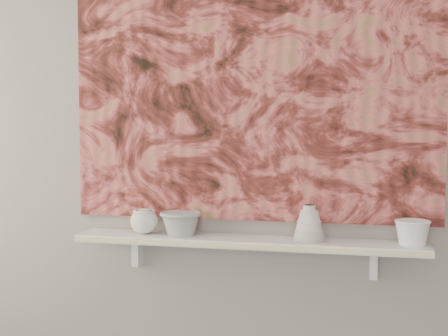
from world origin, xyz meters
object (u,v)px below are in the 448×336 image
(painting, at_px, (251,85))
(bell_vessel, at_px, (309,223))
(shelf, at_px, (247,242))
(cup_cream, at_px, (144,221))
(bowl_grey, at_px, (181,223))
(bowl_white, at_px, (412,233))

(painting, distance_m, bell_vessel, 0.60)
(shelf, xyz_separation_m, cup_cream, (-0.43, 0.00, 0.07))
(bowl_grey, bearing_deg, painting, 16.28)
(bell_vessel, bearing_deg, shelf, 180.00)
(bowl_white, bearing_deg, painting, 172.70)
(bowl_grey, distance_m, bell_vessel, 0.52)
(bell_vessel, xyz_separation_m, bowl_white, (0.38, 0.00, -0.02))
(bowl_white, bearing_deg, bell_vessel, 180.00)
(cup_cream, bearing_deg, bowl_grey, 0.00)
(shelf, xyz_separation_m, painting, (0.00, 0.08, 0.62))
(painting, bearing_deg, bell_vessel, -18.24)
(bowl_grey, bearing_deg, bowl_white, 0.00)
(shelf, relative_size, cup_cream, 12.30)
(cup_cream, xyz_separation_m, bell_vessel, (0.68, 0.00, 0.02))
(shelf, relative_size, painting, 0.93)
(cup_cream, relative_size, bell_vessel, 0.81)
(bowl_grey, bearing_deg, bell_vessel, 0.00)
(painting, bearing_deg, cup_cream, -169.47)
(bell_vessel, relative_size, bowl_white, 1.06)
(shelf, height_order, cup_cream, cup_cream)
(painting, height_order, bowl_grey, painting)
(bell_vessel, bearing_deg, painting, 161.76)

